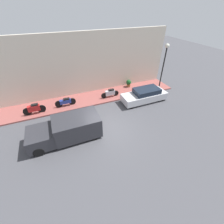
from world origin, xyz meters
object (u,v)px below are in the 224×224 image
object	(u,v)px
streetlamp	(165,58)
delivery_van	(66,129)
motorcycle_blue	(66,102)
scooter_silver	(110,93)
potted_plant	(129,83)
motorcycle_red	(34,109)
parked_car	(145,95)

from	to	relation	value
streetlamp	delivery_van	bearing A→B (deg)	109.22
motorcycle_blue	scooter_silver	distance (m)	4.30
streetlamp	potted_plant	distance (m)	4.37
motorcycle_blue	potted_plant	distance (m)	7.14
delivery_van	motorcycle_red	xyz separation A→B (m)	(3.80, 2.10, -0.22)
scooter_silver	potted_plant	bearing A→B (deg)	-64.22
delivery_van	potted_plant	world-z (taller)	delivery_van
delivery_van	potted_plant	xyz separation A→B (m)	(5.29, -7.50, -0.27)
delivery_van	potted_plant	size ratio (longest dim) A/B	5.99
parked_car	motorcycle_blue	distance (m)	7.36
potted_plant	parked_car	bearing A→B (deg)	-178.05
parked_car	delivery_van	size ratio (longest dim) A/B	0.91
delivery_van	streetlamp	distance (m)	11.26
motorcycle_red	scooter_silver	size ratio (longest dim) A/B	0.98
scooter_silver	streetlamp	world-z (taller)	streetlamp
parked_car	streetlamp	world-z (taller)	streetlamp
streetlamp	motorcycle_blue	bearing A→B (deg)	87.65
delivery_van	parked_car	bearing A→B (deg)	-73.85
potted_plant	delivery_van	bearing A→B (deg)	125.19
motorcycle_blue	motorcycle_red	bearing A→B (deg)	94.66
parked_car	motorcycle_red	size ratio (longest dim) A/B	2.43
parked_car	delivery_van	world-z (taller)	delivery_van
motorcycle_blue	motorcycle_red	world-z (taller)	motorcycle_red
parked_car	motorcycle_blue	bearing A→B (deg)	75.75
motorcycle_blue	streetlamp	size ratio (longest dim) A/B	0.40
motorcycle_blue	delivery_van	bearing A→B (deg)	173.24
delivery_van	motorcycle_red	world-z (taller)	delivery_van
motorcycle_blue	motorcycle_red	xyz separation A→B (m)	(-0.21, 2.58, 0.07)
streetlamp	parked_car	bearing A→B (deg)	117.11
scooter_silver	streetlamp	distance (m)	6.27
delivery_van	motorcycle_red	bearing A→B (deg)	28.93
parked_car	motorcycle_blue	world-z (taller)	parked_car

